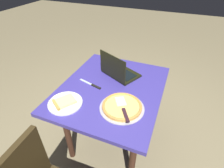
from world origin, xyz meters
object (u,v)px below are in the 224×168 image
(dining_table, at_px, (112,97))
(laptop, at_px, (118,71))
(pizza_plate, at_px, (65,102))
(table_knife, at_px, (92,85))
(pizza_tray, at_px, (122,106))

(dining_table, distance_m, laptop, 0.25)
(pizza_plate, distance_m, table_knife, 0.30)
(dining_table, distance_m, pizza_plate, 0.43)
(dining_table, relative_size, pizza_plate, 3.90)
(laptop, height_order, table_knife, laptop)
(laptop, distance_m, table_knife, 0.28)
(pizza_plate, bearing_deg, dining_table, -37.06)
(pizza_tray, relative_size, table_knife, 1.41)
(pizza_tray, xyz_separation_m, table_knife, (0.17, 0.34, -0.01))
(dining_table, relative_size, table_knife, 4.31)
(pizza_plate, xyz_separation_m, pizza_tray, (0.12, -0.42, 0.00))
(laptop, height_order, pizza_plate, laptop)
(laptop, bearing_deg, dining_table, -177.24)
(pizza_tray, height_order, table_knife, pizza_tray)
(dining_table, bearing_deg, laptop, 2.76)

